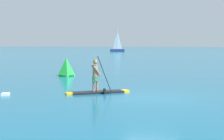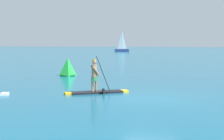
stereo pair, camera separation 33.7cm
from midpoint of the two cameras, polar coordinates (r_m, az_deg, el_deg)
name	(u,v)px [view 2 (the right image)]	position (r m, az deg, el deg)	size (l,w,h in m)	color
ground	(148,98)	(15.74, 6.69, -4.68)	(440.00, 440.00, 0.00)	#145B7A
paddleboarder_mid_center	(96,86)	(17.14, -2.05, -2.70)	(2.88, 2.27, 1.93)	black
race_marker_buoy	(68,68)	(26.51, -7.03, 0.38)	(1.33, 1.33, 1.38)	green
sailboat_left_horizon	(122,48)	(100.55, 1.76, 3.65)	(4.35, 2.04, 6.91)	navy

